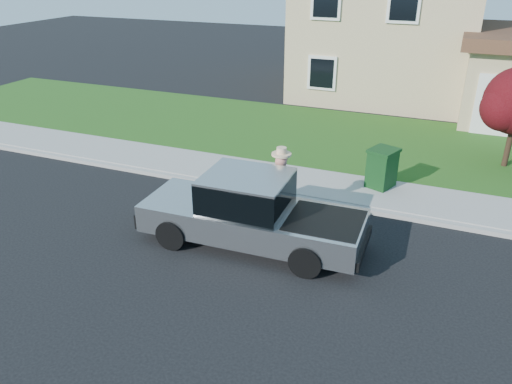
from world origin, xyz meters
TOP-DOWN VIEW (x-y plane):
  - ground at (0.00, 0.00)m, footprint 80.00×80.00m
  - curb at (1.00, 2.90)m, footprint 40.00×0.20m
  - sidewalk at (1.00, 4.00)m, footprint 40.00×2.00m
  - lawn at (1.00, 8.50)m, footprint 40.00×7.00m
  - house at (1.31, 16.38)m, footprint 14.00×11.30m
  - pickup_truck at (-0.53, 0.22)m, footprint 5.47×2.12m
  - woman at (-0.26, 1.56)m, footprint 0.71×0.50m
  - trash_bin at (1.85, 4.44)m, footprint 0.95×1.02m

SIDE VIEW (x-z plane):
  - ground at x=0.00m, z-range 0.00..0.00m
  - lawn at x=1.00m, z-range 0.00..0.10m
  - curb at x=1.00m, z-range 0.00..0.12m
  - sidewalk at x=1.00m, z-range 0.00..0.15m
  - trash_bin at x=1.85m, z-range 0.16..1.32m
  - pickup_truck at x=-0.53m, z-range -0.06..1.72m
  - woman at x=-0.26m, z-range -0.05..2.00m
  - house at x=1.31m, z-range -0.26..6.59m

